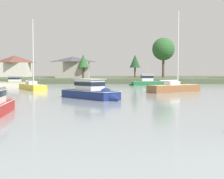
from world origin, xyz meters
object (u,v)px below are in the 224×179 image
object	(u,v)px
cruiser_cream	(20,84)
cruiser_navy	(96,94)
sailboat_yellow	(34,88)
cruiser_green	(147,83)
mooring_buoy_green	(100,86)
mooring_buoy_white	(76,87)
sailboat_wood	(176,90)

from	to	relation	value
cruiser_cream	cruiser_navy	size ratio (longest dim) A/B	0.94
sailboat_yellow	cruiser_green	bearing A→B (deg)	39.01
cruiser_cream	sailboat_yellow	size ratio (longest dim) A/B	0.63
cruiser_cream	cruiser_green	world-z (taller)	cruiser_green
sailboat_yellow	mooring_buoy_green	distance (m)	18.91
cruiser_navy	mooring_buoy_green	xyz separation A→B (m)	(-0.98, 35.12, -0.50)
cruiser_cream	cruiser_navy	distance (m)	38.06
mooring_buoy_white	mooring_buoy_green	bearing A→B (deg)	45.87
sailboat_yellow	sailboat_wood	bearing A→B (deg)	-15.79
sailboat_yellow	cruiser_cream	bearing A→B (deg)	115.51
cruiser_navy	sailboat_yellow	bearing A→B (deg)	121.65
mooring_buoy_green	sailboat_yellow	bearing A→B (deg)	-126.83
mooring_buoy_white	cruiser_navy	bearing A→B (deg)	-79.22
sailboat_wood	sailboat_yellow	bearing A→B (deg)	164.21
sailboat_wood	sailboat_yellow	world-z (taller)	sailboat_wood
cruiser_navy	mooring_buoy_white	world-z (taller)	cruiser_navy
mooring_buoy_white	sailboat_wood	bearing A→B (deg)	-43.82
sailboat_wood	cruiser_cream	xyz separation A→B (m)	(-30.71, 20.12, 0.20)
mooring_buoy_white	cruiser_green	bearing A→B (deg)	26.45
sailboat_yellow	mooring_buoy_white	bearing A→B (deg)	57.29
cruiser_navy	cruiser_green	xyz separation A→B (m)	(9.94, 38.01, 0.07)
cruiser_navy	mooring_buoy_white	xyz separation A→B (m)	(-5.75, 30.20, -0.50)
sailboat_yellow	mooring_buoy_white	world-z (taller)	sailboat_yellow
mooring_buoy_white	cruiser_cream	bearing A→B (deg)	166.90
sailboat_yellow	mooring_buoy_green	xyz separation A→B (m)	(11.34, 15.14, -0.22)
cruiser_cream	mooring_buoy_green	distance (m)	17.75
cruiser_green	mooring_buoy_white	world-z (taller)	cruiser_green
cruiser_navy	mooring_buoy_white	size ratio (longest dim) A/B	20.85
cruiser_cream	sailboat_yellow	world-z (taller)	sailboat_yellow
cruiser_cream	mooring_buoy_white	distance (m)	13.22
sailboat_yellow	cruiser_green	distance (m)	28.64
cruiser_navy	cruiser_green	bearing A→B (deg)	75.35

